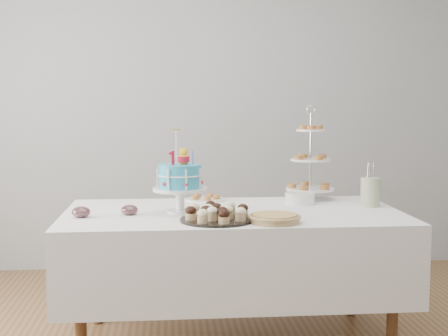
{
  "coord_description": "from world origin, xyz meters",
  "views": [
    {
      "loc": [
        -0.37,
        -3.21,
        1.39
      ],
      "look_at": [
        -0.05,
        0.3,
        1.02
      ],
      "focal_mm": 50.0,
      "sensor_mm": 36.0,
      "label": 1
    }
  ],
  "objects": [
    {
      "name": "walls",
      "position": [
        0.0,
        0.0,
        1.35
      ],
      "size": [
        5.04,
        4.04,
        2.7
      ],
      "color": "#9FA2A4",
      "rests_on": "floor"
    },
    {
      "name": "table",
      "position": [
        0.0,
        0.3,
        0.54
      ],
      "size": [
        1.92,
        1.02,
        0.77
      ],
      "color": "white",
      "rests_on": "floor"
    },
    {
      "name": "plate_stack",
      "position": [
        0.43,
        0.51,
        0.81
      ],
      "size": [
        0.18,
        0.18,
        0.07
      ],
      "color": "white",
      "rests_on": "table"
    },
    {
      "name": "utensil_pitcher",
      "position": [
        0.84,
        0.4,
        0.86
      ],
      "size": [
        0.12,
        0.12,
        0.26
      ],
      "rotation": [
        0.0,
        0.0,
        0.08
      ],
      "color": "#EFE5CE",
      "rests_on": "table"
    },
    {
      "name": "pie",
      "position": [
        0.18,
        -0.06,
        0.79
      ],
      "size": [
        0.28,
        0.28,
        0.04
      ],
      "color": "tan",
      "rests_on": "table"
    },
    {
      "name": "birthday_cake",
      "position": [
        -0.3,
        0.26,
        0.9
      ],
      "size": [
        0.31,
        0.31,
        0.47
      ],
      "rotation": [
        0.0,
        0.0,
        0.26
      ],
      "color": "white",
      "rests_on": "table"
    },
    {
      "name": "jam_bowl_a",
      "position": [
        -0.84,
        0.18,
        0.8
      ],
      "size": [
        0.1,
        0.1,
        0.06
      ],
      "color": "silver",
      "rests_on": "table"
    },
    {
      "name": "cupcake_tray",
      "position": [
        -0.11,
        0.01,
        0.81
      ],
      "size": [
        0.39,
        0.39,
        0.09
      ],
      "color": "black",
      "rests_on": "table"
    },
    {
      "name": "pastry_plate",
      "position": [
        -0.13,
        0.7,
        0.79
      ],
      "size": [
        0.25,
        0.25,
        0.04
      ],
      "color": "white",
      "rests_on": "table"
    },
    {
      "name": "jam_bowl_b",
      "position": [
        -0.58,
        0.24,
        0.8
      ],
      "size": [
        0.1,
        0.1,
        0.06
      ],
      "color": "silver",
      "rests_on": "table"
    },
    {
      "name": "tiered_stand",
      "position": [
        0.54,
        0.7,
        1.02
      ],
      "size": [
        0.31,
        0.31,
        0.6
      ],
      "color": "silver",
      "rests_on": "table"
    }
  ]
}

